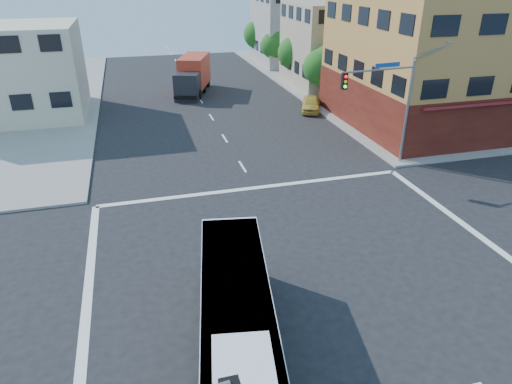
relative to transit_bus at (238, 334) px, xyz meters
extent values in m
plane|color=black|center=(4.32, 4.09, -1.56)|extent=(120.00, 120.00, 0.00)
cube|color=gray|center=(39.32, 39.09, -1.48)|extent=(50.00, 50.00, 0.15)
cube|color=#B57C41|center=(24.32, 22.59, 5.44)|extent=(18.00, 15.00, 14.00)
cube|color=#5C2215|center=(24.32, 22.59, 0.44)|extent=(18.09, 15.08, 4.00)
cube|color=tan|center=(21.32, 38.09, 2.94)|extent=(12.00, 10.00, 9.00)
cube|color=gray|center=(21.32, 52.09, 3.44)|extent=(12.00, 10.00, 10.00)
cube|color=beige|center=(-12.68, 34.09, 2.44)|extent=(12.00, 10.00, 8.00)
cylinder|color=gray|center=(15.12, 14.89, 1.94)|extent=(0.18, 0.18, 7.00)
cylinder|color=gray|center=(12.62, 14.64, 5.04)|extent=(5.01, 0.62, 0.12)
cube|color=black|center=(10.12, 14.39, 4.54)|extent=(0.32, 0.30, 1.00)
sphere|color=#FF0C0C|center=(10.12, 14.22, 4.84)|extent=(0.20, 0.20, 0.20)
sphere|color=yellow|center=(10.12, 14.22, 4.54)|extent=(0.20, 0.20, 0.20)
sphere|color=#19FF33|center=(10.12, 14.22, 4.24)|extent=(0.20, 0.20, 0.20)
cube|color=#154692|center=(13.12, 14.69, 5.29)|extent=(1.80, 0.22, 0.28)
cube|color=gray|center=(17.62, 15.14, 6.44)|extent=(0.50, 0.22, 0.14)
cylinder|color=#3C2915|center=(16.12, 32.09, -0.59)|extent=(0.28, 0.28, 1.92)
sphere|color=#1B5B1A|center=(16.12, 32.09, 1.81)|extent=(3.60, 3.60, 3.60)
sphere|color=#1B5B1A|center=(16.52, 31.79, 2.71)|extent=(2.52, 2.52, 2.52)
cylinder|color=#3C2915|center=(16.12, 40.09, -0.56)|extent=(0.28, 0.28, 1.99)
sphere|color=#1B5B1A|center=(16.12, 40.09, 1.96)|extent=(3.80, 3.80, 3.80)
sphere|color=#1B5B1A|center=(16.52, 39.79, 2.91)|extent=(2.66, 2.66, 2.66)
cylinder|color=#3C2915|center=(16.12, 48.09, -0.61)|extent=(0.28, 0.28, 1.89)
sphere|color=#1B5B1A|center=(16.12, 48.09, 1.69)|extent=(3.40, 3.40, 3.40)
sphere|color=#1B5B1A|center=(16.52, 47.79, 2.54)|extent=(2.38, 2.38, 2.38)
cylinder|color=#3C2915|center=(16.12, 56.09, -0.54)|extent=(0.28, 0.28, 2.03)
sphere|color=#1B5B1A|center=(16.12, 56.09, 2.07)|extent=(4.00, 4.00, 4.00)
sphere|color=#1B5B1A|center=(16.52, 55.79, 3.07)|extent=(2.80, 2.80, 2.80)
cube|color=black|center=(0.00, 0.02, -1.06)|extent=(4.07, 10.98, 0.40)
cube|color=white|center=(0.00, 0.02, 0.03)|extent=(4.05, 10.96, 2.55)
cube|color=black|center=(0.00, 0.02, 0.19)|extent=(4.04, 10.65, 1.12)
cube|color=black|center=(0.90, 5.25, 0.10)|extent=(2.08, 0.41, 1.21)
cube|color=#E5590C|center=(0.90, 5.28, 0.99)|extent=(1.69, 0.33, 0.25)
cube|color=white|center=(0.00, 0.02, 1.25)|extent=(3.97, 10.74, 0.11)
cube|color=white|center=(-0.45, -2.63, 1.47)|extent=(1.90, 2.21, 0.32)
cube|color=#0F6C45|center=(-1.21, -0.23, -0.62)|extent=(0.85, 4.85, 0.25)
cube|color=#0F6C45|center=(1.06, -0.62, -0.62)|extent=(0.85, 4.85, 0.25)
cylinder|color=black|center=(-0.47, 3.58, -1.09)|extent=(0.42, 0.96, 0.93)
cylinder|color=#99999E|center=(-0.60, 3.60, -1.09)|extent=(0.11, 0.46, 0.46)
cylinder|color=black|center=(1.63, 3.22, -1.09)|extent=(0.42, 0.96, 0.93)
cylinder|color=#99999E|center=(1.76, 3.20, -1.09)|extent=(0.11, 0.46, 0.46)
cube|color=#232328|center=(3.10, 35.78, -0.19)|extent=(3.05, 2.99, 2.74)
cube|color=black|center=(2.77, 34.83, 0.24)|extent=(2.12, 0.81, 1.05)
cube|color=red|center=(4.42, 39.56, 0.66)|extent=(4.33, 6.40, 3.16)
cube|color=black|center=(4.01, 38.37, -0.98)|extent=(4.97, 8.72, 0.32)
cylinder|color=black|center=(2.13, 36.34, -1.03)|extent=(0.63, 1.09, 1.05)
cylinder|color=black|center=(4.22, 35.61, -1.03)|extent=(0.63, 1.09, 1.05)
cylinder|color=black|center=(3.13, 39.23, -1.03)|extent=(0.63, 1.09, 1.05)
cylinder|color=black|center=(5.22, 38.50, -1.03)|extent=(0.63, 1.09, 1.05)
cylinder|color=black|center=(4.00, 41.71, -1.03)|extent=(0.63, 1.09, 1.05)
cylinder|color=black|center=(6.09, 40.99, -1.03)|extent=(0.63, 1.09, 1.05)
imported|color=gold|center=(13.83, 28.60, -0.84)|extent=(3.12, 4.52, 1.43)
camera|label=1|loc=(-2.39, -11.04, 10.68)|focal=32.00mm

